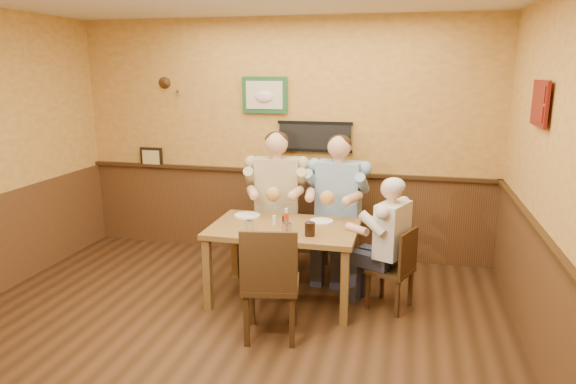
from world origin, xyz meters
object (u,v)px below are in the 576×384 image
chair_back_left (277,227)px  chair_right_end (390,268)px  chair_back_right (338,231)px  diner_white_elder (391,251)px  diner_blue_polo (338,213)px  water_glass_left (250,226)px  water_glass_mid (287,230)px  pepper_shaker (284,221)px  dining_table (284,235)px  hot_sauce_bottle (286,220)px  salt_shaker (274,220)px  cola_tumbler (310,229)px  chair_near_side (271,281)px  diner_tan_shirt (277,209)px

chair_back_left → chair_right_end: size_ratio=1.24×
chair_back_right → diner_white_elder: size_ratio=0.85×
diner_blue_polo → water_glass_left: 1.25m
diner_white_elder → water_glass_mid: (-0.91, -0.36, 0.25)m
diner_white_elder → pepper_shaker: (-1.03, 0.00, 0.23)m
dining_table → chair_back_left: (-0.27, 0.77, -0.17)m
chair_right_end → diner_blue_polo: (-0.60, 0.75, 0.30)m
diner_white_elder → pepper_shaker: size_ratio=13.57×
hot_sauce_bottle → water_glass_left: bearing=-158.4°
chair_right_end → hot_sauce_bottle: (-0.97, -0.16, 0.45)m
dining_table → salt_shaker: (-0.10, 0.01, 0.14)m
water_glass_left → cola_tumbler: size_ratio=0.87×
diner_white_elder → hot_sauce_bottle: bearing=-57.5°
salt_shaker → dining_table: bearing=-4.8°
pepper_shaker → dining_table: bearing=-73.4°
chair_near_side → pepper_shaker: bearing=-94.4°
diner_white_elder → cola_tumbler: (-0.72, -0.27, 0.25)m
chair_right_end → salt_shaker: salt_shaker is taller
dining_table → cola_tumbler: (0.29, -0.23, 0.15)m
dining_table → chair_near_side: 0.75m
chair_back_right → salt_shaker: 0.99m
chair_near_side → hot_sauce_bottle: chair_near_side is taller
cola_tumbler → chair_back_left: bearing=119.6°
dining_table → chair_near_side: size_ratio=1.41×
chair_right_end → cola_tumbler: 0.87m
chair_back_right → diner_tan_shirt: bearing=-171.1°
water_glass_mid → diner_blue_polo: bearing=74.6°
chair_near_side → cola_tumbler: (0.23, 0.50, 0.32)m
diner_blue_polo → water_glass_left: bearing=-116.6°
chair_near_side → water_glass_left: chair_near_side is taller
chair_right_end → salt_shaker: size_ratio=8.49×
water_glass_mid → pepper_shaker: bearing=107.7°
diner_tan_shirt → water_glass_left: size_ratio=12.97×
chair_back_right → chair_back_left: bearing=-171.1°
chair_right_end → chair_near_side: bearing=-28.1°
diner_white_elder → salt_shaker: 1.14m
chair_right_end → diner_blue_polo: size_ratio=0.57×
dining_table → pepper_shaker: (-0.01, 0.04, 0.13)m
water_glass_left → cola_tumbler: bearing=1.8°
diner_white_elder → pepper_shaker: 1.05m
chair_right_end → hot_sauce_bottle: hot_sauce_bottle is taller
chair_right_end → chair_near_side: chair_near_side is taller
diner_blue_polo → pepper_shaker: size_ratio=16.57×
chair_back_right → water_glass_left: size_ratio=8.96×
cola_tumbler → water_glass_left: bearing=-178.2°
chair_near_side → diner_white_elder: 1.22m
diner_white_elder → diner_blue_polo: bearing=-118.5°
water_glass_mid → cola_tumbler: water_glass_mid is taller
diner_blue_polo → hot_sauce_bottle: bearing=-105.1°
chair_back_left → chair_right_end: chair_back_left is taller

